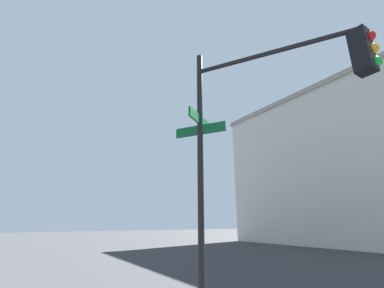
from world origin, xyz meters
name	(u,v)px	position (x,y,z in m)	size (l,w,h in m)	color
traffic_signal_near	(269,108)	(-5.94, -6.51, 3.75)	(3.25, 2.15, 5.31)	black
building_stucco	(362,178)	(-15.32, 18.92, 6.15)	(14.95, 22.13, 12.28)	beige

